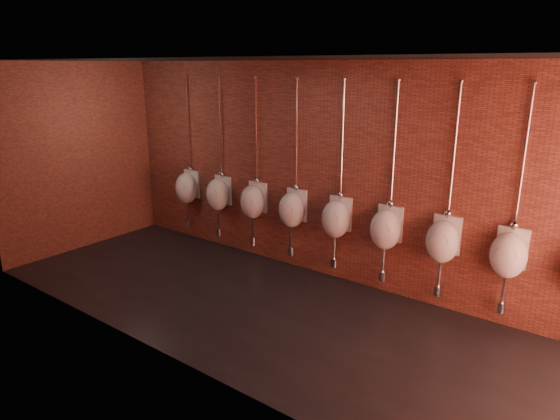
{
  "coord_description": "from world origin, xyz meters",
  "views": [
    {
      "loc": [
        3.65,
        -4.66,
        3.14
      ],
      "look_at": [
        -0.57,
        0.9,
        1.1
      ],
      "focal_mm": 32.0,
      "sensor_mm": 36.0,
      "label": 1
    }
  ],
  "objects_px": {
    "urinal_4": "(336,218)",
    "urinal_5": "(386,229)",
    "urinal_0": "(187,187)",
    "urinal_7": "(509,254)",
    "urinal_1": "(218,194)",
    "urinal_6": "(443,240)",
    "urinal_2": "(253,201)",
    "urinal_3": "(292,209)"
  },
  "relations": [
    {
      "from": "urinal_5",
      "to": "urinal_4",
      "type": "bearing_deg",
      "value": 180.0
    },
    {
      "from": "urinal_1",
      "to": "urinal_3",
      "type": "distance_m",
      "value": 1.58
    },
    {
      "from": "urinal_1",
      "to": "urinal_4",
      "type": "relative_size",
      "value": 1.0
    },
    {
      "from": "urinal_2",
      "to": "urinal_5",
      "type": "distance_m",
      "value": 2.37
    },
    {
      "from": "urinal_3",
      "to": "urinal_5",
      "type": "xyz_separation_m",
      "value": [
        1.58,
        0.0,
        0.0
      ]
    },
    {
      "from": "urinal_3",
      "to": "urinal_5",
      "type": "height_order",
      "value": "same"
    },
    {
      "from": "urinal_1",
      "to": "urinal_0",
      "type": "bearing_deg",
      "value": 180.0
    },
    {
      "from": "urinal_5",
      "to": "urinal_7",
      "type": "xyz_separation_m",
      "value": [
        1.58,
        0.0,
        0.0
      ]
    },
    {
      "from": "urinal_3",
      "to": "urinal_6",
      "type": "xyz_separation_m",
      "value": [
        2.37,
        0.0,
        0.0
      ]
    },
    {
      "from": "urinal_5",
      "to": "urinal_7",
      "type": "distance_m",
      "value": 1.58
    },
    {
      "from": "urinal_0",
      "to": "urinal_2",
      "type": "xyz_separation_m",
      "value": [
        1.58,
        0.0,
        0.0
      ]
    },
    {
      "from": "urinal_0",
      "to": "urinal_3",
      "type": "distance_m",
      "value": 2.37
    },
    {
      "from": "urinal_2",
      "to": "urinal_3",
      "type": "distance_m",
      "value": 0.79
    },
    {
      "from": "urinal_4",
      "to": "urinal_5",
      "type": "height_order",
      "value": "same"
    },
    {
      "from": "urinal_2",
      "to": "urinal_3",
      "type": "height_order",
      "value": "same"
    },
    {
      "from": "urinal_1",
      "to": "urinal_5",
      "type": "height_order",
      "value": "same"
    },
    {
      "from": "urinal_4",
      "to": "urinal_6",
      "type": "height_order",
      "value": "same"
    },
    {
      "from": "urinal_0",
      "to": "urinal_4",
      "type": "bearing_deg",
      "value": 0.0
    },
    {
      "from": "urinal_0",
      "to": "urinal_4",
      "type": "xyz_separation_m",
      "value": [
        3.15,
        0.0,
        0.0
      ]
    },
    {
      "from": "urinal_0",
      "to": "urinal_7",
      "type": "relative_size",
      "value": 1.0
    },
    {
      "from": "urinal_3",
      "to": "urinal_5",
      "type": "distance_m",
      "value": 1.58
    },
    {
      "from": "urinal_4",
      "to": "urinal_5",
      "type": "xyz_separation_m",
      "value": [
        0.79,
        0.0,
        0.0
      ]
    },
    {
      "from": "urinal_2",
      "to": "urinal_6",
      "type": "height_order",
      "value": "same"
    },
    {
      "from": "urinal_5",
      "to": "urinal_1",
      "type": "bearing_deg",
      "value": 180.0
    },
    {
      "from": "urinal_0",
      "to": "urinal_7",
      "type": "height_order",
      "value": "same"
    },
    {
      "from": "urinal_3",
      "to": "urinal_2",
      "type": "bearing_deg",
      "value": 180.0
    },
    {
      "from": "urinal_6",
      "to": "urinal_7",
      "type": "relative_size",
      "value": 1.0
    },
    {
      "from": "urinal_4",
      "to": "urinal_7",
      "type": "height_order",
      "value": "same"
    },
    {
      "from": "urinal_1",
      "to": "urinal_5",
      "type": "xyz_separation_m",
      "value": [
        3.15,
        0.0,
        0.0
      ]
    },
    {
      "from": "urinal_2",
      "to": "urinal_3",
      "type": "bearing_deg",
      "value": 0.0
    },
    {
      "from": "urinal_5",
      "to": "urinal_6",
      "type": "relative_size",
      "value": 1.0
    },
    {
      "from": "urinal_1",
      "to": "urinal_6",
      "type": "relative_size",
      "value": 1.0
    },
    {
      "from": "urinal_1",
      "to": "urinal_7",
      "type": "bearing_deg",
      "value": 0.0
    },
    {
      "from": "urinal_2",
      "to": "urinal_4",
      "type": "height_order",
      "value": "same"
    },
    {
      "from": "urinal_4",
      "to": "urinal_6",
      "type": "bearing_deg",
      "value": 0.0
    },
    {
      "from": "urinal_5",
      "to": "urinal_6",
      "type": "distance_m",
      "value": 0.79
    },
    {
      "from": "urinal_3",
      "to": "urinal_6",
      "type": "height_order",
      "value": "same"
    },
    {
      "from": "urinal_1",
      "to": "urinal_4",
      "type": "distance_m",
      "value": 2.37
    },
    {
      "from": "urinal_4",
      "to": "urinal_6",
      "type": "distance_m",
      "value": 1.58
    },
    {
      "from": "urinal_3",
      "to": "urinal_6",
      "type": "bearing_deg",
      "value": 0.0
    },
    {
      "from": "urinal_1",
      "to": "urinal_6",
      "type": "bearing_deg",
      "value": 0.0
    },
    {
      "from": "urinal_1",
      "to": "urinal_6",
      "type": "distance_m",
      "value": 3.94
    }
  ]
}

